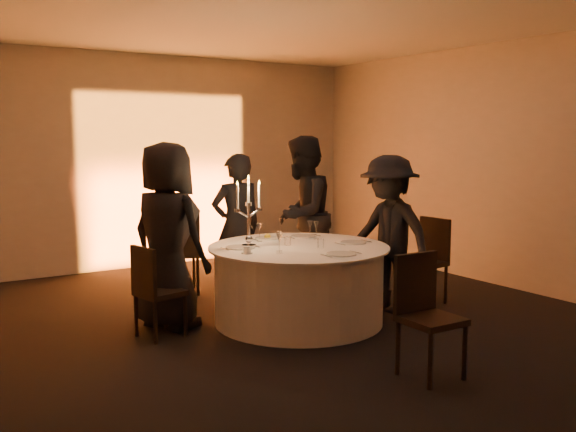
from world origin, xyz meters
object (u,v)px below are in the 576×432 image
chair_back_right (302,241)px  guest_back_left (236,226)px  banquet_table (299,284)px  chair_back_left (180,248)px  guest_back_right (302,215)px  coffee_cup (247,250)px  guest_right (389,234)px  candelabra (249,222)px  chair_front (425,308)px  chair_right (428,255)px  guest_left (167,236)px  chair_left (153,287)px

chair_back_right → guest_back_left: size_ratio=0.57×
banquet_table → guest_back_left: bearing=93.3°
chair_back_left → guest_back_right: (1.28, -0.65, 0.37)m
guest_back_right → coffee_cup: 1.74m
guest_right → chair_back_left: bearing=-146.9°
guest_back_right → candelabra: 1.41m
chair_front → guest_back_right: guest_back_right is taller
chair_right → guest_left: size_ratio=0.53×
chair_front → guest_back_right: size_ratio=0.51×
chair_front → guest_back_left: guest_back_left is taller
chair_back_right → chair_right: bearing=79.9°
guest_back_right → guest_back_left: bearing=-47.7°
chair_right → guest_right: bearing=-93.4°
chair_right → guest_left: bearing=-108.4°
guest_back_left → guest_right: size_ratio=1.00×
banquet_table → candelabra: candelabra is taller
chair_right → chair_back_left: bearing=-134.4°
chair_front → chair_back_left: bearing=100.7°
chair_right → guest_left: (-2.81, 0.66, 0.37)m
guest_back_right → candelabra: bearing=-0.9°
chair_back_right → candelabra: size_ratio=1.33×
chair_back_left → chair_front: bearing=116.9°
guest_back_right → chair_back_right: bearing=-158.8°
chair_front → guest_right: guest_right is taller
chair_back_left → candelabra: (0.12, -1.45, 0.46)m
chair_left → guest_right: bearing=-111.6°
chair_front → candelabra: bearing=104.5°
chair_back_right → guest_back_left: (-1.07, -0.25, 0.30)m
chair_front → guest_back_left: 2.94m
chair_left → guest_right: 2.52m
chair_back_left → chair_right: bearing=157.8°
candelabra → guest_left: bearing=157.2°
chair_back_right → guest_back_right: 0.64m
chair_left → chair_back_left: chair_back_left is taller
guest_left → guest_back_right: 1.95m
banquet_table → guest_right: 1.14m
guest_back_right → coffee_cup: guest_back_right is taller
chair_back_right → candelabra: candelabra is taller
guest_left → coffee_cup: size_ratio=16.40×
chair_back_left → guest_left: 1.34m
guest_back_right → chair_back_left: bearing=-62.2°
banquet_table → chair_back_left: chair_back_left is taller
chair_left → chair_right: 3.09m
banquet_table → chair_back_left: size_ratio=1.81×
chair_back_right → coffee_cup: bearing=10.6°
guest_left → guest_back_left: (1.10, 0.66, -0.07)m
guest_back_left → guest_left: bearing=34.3°
chair_back_right → candelabra: 1.95m
guest_left → guest_back_left: guest_left is taller
banquet_table → chair_back_right: chair_back_right is taller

